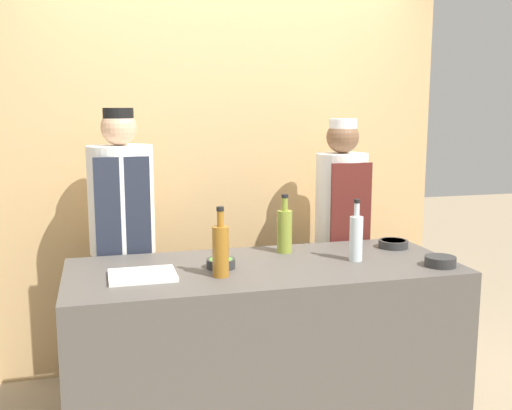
# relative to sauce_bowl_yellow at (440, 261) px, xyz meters

# --- Properties ---
(cabinet_wall) EXTENTS (2.89, 0.18, 2.40)m
(cabinet_wall) POSITION_rel_sauce_bowl_yellow_xyz_m (-0.84, 1.28, 0.27)
(cabinet_wall) COLOR tan
(cabinet_wall) RESTS_ON ground_plane
(counter) EXTENTS (1.94, 0.80, 0.90)m
(counter) POSITION_rel_sauce_bowl_yellow_xyz_m (-0.84, 0.24, -0.48)
(counter) COLOR #514C47
(counter) RESTS_ON ground_plane
(sauce_bowl_yellow) EXTENTS (0.15, 0.15, 0.05)m
(sauce_bowl_yellow) POSITION_rel_sauce_bowl_yellow_xyz_m (0.00, 0.00, 0.00)
(sauce_bowl_yellow) COLOR #2D2D2D
(sauce_bowl_yellow) RESTS_ON counter
(sauce_bowl_purple) EXTENTS (0.16, 0.16, 0.04)m
(sauce_bowl_purple) POSITION_rel_sauce_bowl_yellow_xyz_m (-0.04, 0.41, -0.00)
(sauce_bowl_purple) COLOR #2D2D2D
(sauce_bowl_purple) RESTS_ON counter
(sauce_bowl_green) EXTENTS (0.14, 0.14, 0.05)m
(sauce_bowl_green) POSITION_rel_sauce_bowl_yellow_xyz_m (-1.06, 0.25, -0.00)
(sauce_bowl_green) COLOR #2D2D2D
(sauce_bowl_green) RESTS_ON counter
(cutting_board) EXTENTS (0.31, 0.24, 0.02)m
(cutting_board) POSITION_rel_sauce_bowl_yellow_xyz_m (-1.45, 0.18, -0.02)
(cutting_board) COLOR white
(cutting_board) RESTS_ON counter
(bottle_clear) EXTENTS (0.07, 0.07, 0.32)m
(bottle_clear) POSITION_rel_sauce_bowl_yellow_xyz_m (-0.36, 0.21, 0.10)
(bottle_clear) COLOR silver
(bottle_clear) RESTS_ON counter
(bottle_amber) EXTENTS (0.08, 0.08, 0.33)m
(bottle_amber) POSITION_rel_sauce_bowl_yellow_xyz_m (-1.09, 0.10, 0.10)
(bottle_amber) COLOR #9E661E
(bottle_amber) RESTS_ON counter
(bottle_oil) EXTENTS (0.08, 0.08, 0.32)m
(bottle_oil) POSITION_rel_sauce_bowl_yellow_xyz_m (-0.66, 0.47, 0.10)
(bottle_oil) COLOR olive
(bottle_oil) RESTS_ON counter
(chef_left) EXTENTS (0.36, 0.36, 1.68)m
(chef_left) POSITION_rel_sauce_bowl_yellow_xyz_m (-1.50, 0.84, -0.02)
(chef_left) COLOR #28282D
(chef_left) RESTS_ON ground_plane
(chef_right) EXTENTS (0.32, 0.32, 1.61)m
(chef_right) POSITION_rel_sauce_bowl_yellow_xyz_m (-0.18, 0.84, -0.05)
(chef_right) COLOR #28282D
(chef_right) RESTS_ON ground_plane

